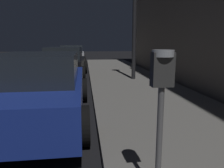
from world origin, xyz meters
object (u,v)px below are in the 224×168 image
car_silver (72,55)px  parking_meter (161,90)px  car_black (65,63)px  car_blue (40,88)px

car_silver → parking_meter: bearing=-83.9°
car_black → car_silver: same height
parking_meter → car_blue: (-1.61, 2.84, -0.52)m
car_black → car_blue: bearing=-90.0°
car_black → parking_meter: bearing=-79.5°
parking_meter → car_silver: bearing=96.1°
parking_meter → car_blue: parking_meter is taller
car_blue → car_silver: same height
parking_meter → car_silver: 15.31m
parking_meter → car_black: parking_meter is taller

